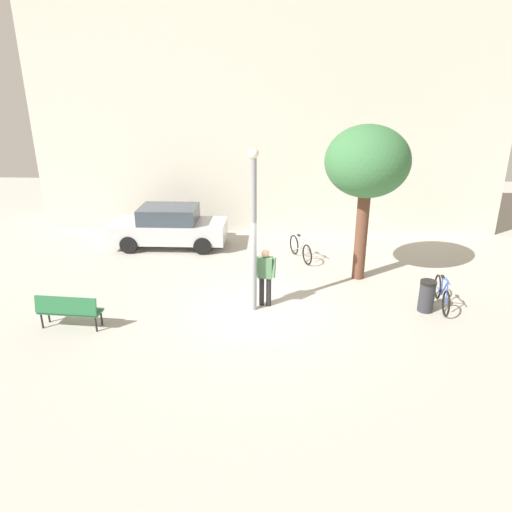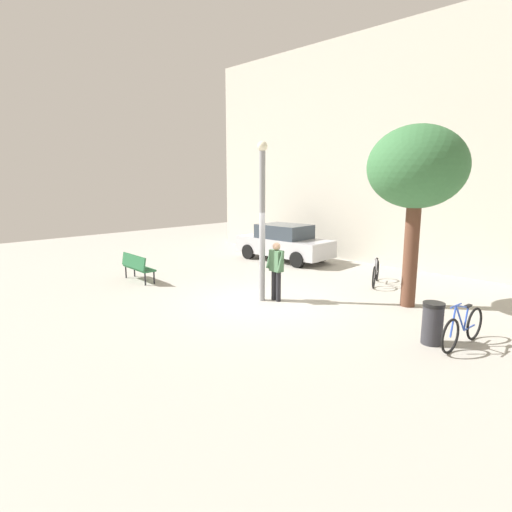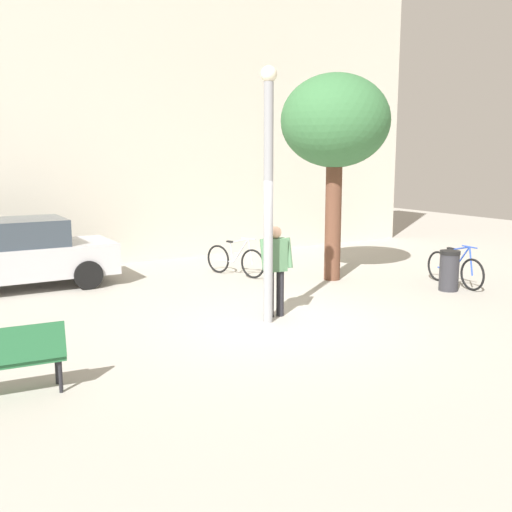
{
  "view_description": "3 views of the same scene",
  "coord_description": "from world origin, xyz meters",
  "px_view_note": "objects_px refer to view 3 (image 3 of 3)",
  "views": [
    {
      "loc": [
        0.31,
        -11.38,
        5.96
      ],
      "look_at": [
        -0.21,
        0.98,
        1.27
      ],
      "focal_mm": 32.77,
      "sensor_mm": 36.0,
      "label": 1
    },
    {
      "loc": [
        7.34,
        -8.05,
        3.31
      ],
      "look_at": [
        -0.48,
        0.17,
        1.25
      ],
      "focal_mm": 28.49,
      "sensor_mm": 36.0,
      "label": 2
    },
    {
      "loc": [
        -5.61,
        -8.52,
        2.94
      ],
      "look_at": [
        -0.18,
        0.68,
        1.11
      ],
      "focal_mm": 41.66,
      "sensor_mm": 36.0,
      "label": 3
    }
  ],
  "objects_px": {
    "lamppost": "(268,185)",
    "person_by_lamppost": "(275,265)",
    "parked_car_silver": "(16,254)",
    "bicycle_blue": "(455,269)",
    "trash_bin": "(449,271)",
    "plaza_tree": "(335,124)",
    "bicycle_silver": "(235,260)"
  },
  "relations": [
    {
      "from": "trash_bin",
      "to": "parked_car_silver",
      "type": "bearing_deg",
      "value": 148.48
    },
    {
      "from": "bicycle_blue",
      "to": "trash_bin",
      "type": "relative_size",
      "value": 2.04
    },
    {
      "from": "plaza_tree",
      "to": "bicycle_blue",
      "type": "distance_m",
      "value": 4.28
    },
    {
      "from": "lamppost",
      "to": "bicycle_silver",
      "type": "bearing_deg",
      "value": 69.42
    },
    {
      "from": "bicycle_silver",
      "to": "bicycle_blue",
      "type": "relative_size",
      "value": 0.94
    },
    {
      "from": "bicycle_blue",
      "to": "trash_bin",
      "type": "xyz_separation_m",
      "value": [
        -0.51,
        -0.28,
        0.06
      ]
    },
    {
      "from": "plaza_tree",
      "to": "lamppost",
      "type": "bearing_deg",
      "value": -144.14
    },
    {
      "from": "lamppost",
      "to": "parked_car_silver",
      "type": "xyz_separation_m",
      "value": [
        -3.4,
        5.07,
        -1.65
      ]
    },
    {
      "from": "person_by_lamppost",
      "to": "bicycle_blue",
      "type": "height_order",
      "value": "person_by_lamppost"
    },
    {
      "from": "bicycle_blue",
      "to": "parked_car_silver",
      "type": "height_order",
      "value": "parked_car_silver"
    },
    {
      "from": "parked_car_silver",
      "to": "trash_bin",
      "type": "bearing_deg",
      "value": -31.52
    },
    {
      "from": "bicycle_silver",
      "to": "trash_bin",
      "type": "bearing_deg",
      "value": -49.65
    },
    {
      "from": "lamppost",
      "to": "bicycle_silver",
      "type": "relative_size",
      "value": 2.59
    },
    {
      "from": "person_by_lamppost",
      "to": "bicycle_blue",
      "type": "bearing_deg",
      "value": 1.56
    },
    {
      "from": "person_by_lamppost",
      "to": "plaza_tree",
      "type": "bearing_deg",
      "value": 35.52
    },
    {
      "from": "bicycle_silver",
      "to": "lamppost",
      "type": "bearing_deg",
      "value": -110.58
    },
    {
      "from": "lamppost",
      "to": "person_by_lamppost",
      "type": "height_order",
      "value": "lamppost"
    },
    {
      "from": "plaza_tree",
      "to": "bicycle_blue",
      "type": "relative_size",
      "value": 2.64
    },
    {
      "from": "bicycle_blue",
      "to": "trash_bin",
      "type": "bearing_deg",
      "value": -151.1
    },
    {
      "from": "bicycle_silver",
      "to": "trash_bin",
      "type": "relative_size",
      "value": 1.92
    },
    {
      "from": "lamppost",
      "to": "person_by_lamppost",
      "type": "relative_size",
      "value": 2.63
    },
    {
      "from": "person_by_lamppost",
      "to": "plaza_tree",
      "type": "xyz_separation_m",
      "value": [
        2.93,
        2.09,
        2.67
      ]
    },
    {
      "from": "plaza_tree",
      "to": "parked_car_silver",
      "type": "bearing_deg",
      "value": 157.58
    },
    {
      "from": "person_by_lamppost",
      "to": "bicycle_blue",
      "type": "relative_size",
      "value": 0.93
    },
    {
      "from": "parked_car_silver",
      "to": "trash_bin",
      "type": "relative_size",
      "value": 4.75
    },
    {
      "from": "parked_car_silver",
      "to": "trash_bin",
      "type": "height_order",
      "value": "parked_car_silver"
    },
    {
      "from": "bicycle_blue",
      "to": "parked_car_silver",
      "type": "xyz_separation_m",
      "value": [
        -8.61,
        4.69,
        0.39
      ]
    },
    {
      "from": "bicycle_silver",
      "to": "bicycle_blue",
      "type": "bearing_deg",
      "value": -43.32
    },
    {
      "from": "lamppost",
      "to": "bicycle_blue",
      "type": "bearing_deg",
      "value": 4.2
    },
    {
      "from": "lamppost",
      "to": "trash_bin",
      "type": "bearing_deg",
      "value": 1.26
    },
    {
      "from": "bicycle_blue",
      "to": "trash_bin",
      "type": "distance_m",
      "value": 0.58
    },
    {
      "from": "bicycle_silver",
      "to": "trash_bin",
      "type": "distance_m",
      "value": 5.0
    }
  ]
}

